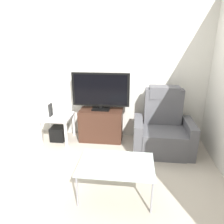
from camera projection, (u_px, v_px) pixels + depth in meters
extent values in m
plane|color=#B2A899|center=(96.00, 165.00, 3.26)|extent=(6.40, 6.40, 0.00)
cube|color=silver|center=(105.00, 70.00, 3.88)|extent=(6.40, 0.06, 2.60)
cube|color=#3D2319|center=(101.00, 125.00, 3.98)|extent=(0.79, 0.41, 0.60)
cube|color=black|center=(99.00, 123.00, 3.76)|extent=(0.73, 0.02, 0.02)
cube|color=black|center=(100.00, 120.00, 3.79)|extent=(0.34, 0.11, 0.04)
cube|color=black|center=(101.00, 109.00, 3.89)|extent=(0.32, 0.20, 0.03)
cube|color=black|center=(101.00, 107.00, 3.88)|extent=(0.06, 0.04, 0.05)
cube|color=black|center=(101.00, 90.00, 3.77)|extent=(1.04, 0.05, 0.60)
cube|color=black|center=(100.00, 90.00, 3.74)|extent=(0.96, 0.01, 0.54)
cube|color=#515156|center=(162.00, 140.00, 3.59)|extent=(0.70, 0.72, 0.42)
cube|color=#515156|center=(163.00, 106.00, 3.67)|extent=(0.64, 0.20, 0.62)
cube|color=#515156|center=(164.00, 92.00, 3.60)|extent=(0.50, 0.26, 0.20)
cube|color=#515156|center=(138.00, 135.00, 3.61)|extent=(0.14, 0.68, 0.56)
cube|color=#515156|center=(188.00, 138.00, 3.52)|extent=(0.14, 0.68, 0.56)
cube|color=white|center=(57.00, 117.00, 3.90)|extent=(0.54, 0.54, 0.04)
cube|color=white|center=(41.00, 134.00, 3.78)|extent=(0.04, 0.04, 0.46)
cube|color=white|center=(66.00, 135.00, 3.73)|extent=(0.04, 0.04, 0.46)
cube|color=white|center=(51.00, 123.00, 4.23)|extent=(0.04, 0.04, 0.46)
cube|color=white|center=(74.00, 124.00, 4.18)|extent=(0.04, 0.04, 0.46)
cube|color=black|center=(58.00, 133.00, 4.01)|extent=(0.26, 0.26, 0.26)
cube|color=#262626|center=(51.00, 110.00, 3.84)|extent=(0.03, 0.12, 0.23)
cube|color=white|center=(58.00, 110.00, 3.86)|extent=(0.07, 0.20, 0.23)
cube|color=#B2C6C1|center=(116.00, 164.00, 2.52)|extent=(0.90, 0.60, 0.02)
cylinder|color=gray|center=(77.00, 192.00, 2.39)|extent=(0.02, 0.02, 0.42)
cylinder|color=gray|center=(152.00, 198.00, 2.30)|extent=(0.02, 0.02, 0.42)
cylinder|color=gray|center=(88.00, 165.00, 2.89)|extent=(0.02, 0.02, 0.42)
cylinder|color=gray|center=(149.00, 169.00, 2.80)|extent=(0.02, 0.02, 0.42)
cube|color=#B7B7BC|center=(111.00, 160.00, 2.57)|extent=(0.09, 0.16, 0.01)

